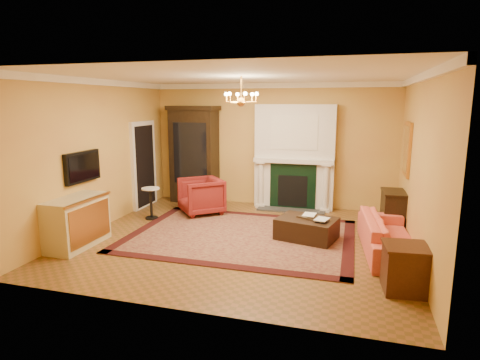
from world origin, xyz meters
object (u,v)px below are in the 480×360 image
at_px(commode, 77,222).
at_px(end_table, 405,270).
at_px(pedestal_table, 151,201).
at_px(china_cabinet, 194,157).
at_px(wingback_armchair, 201,194).
at_px(console_table, 393,212).
at_px(leather_ottoman, 307,228).
at_px(coral_sofa, 389,230).

relative_size(commode, end_table, 1.92).
bearing_deg(pedestal_table, china_cabinet, 79.46).
height_order(china_cabinet, commode, china_cabinet).
height_order(china_cabinet, end_table, china_cabinet).
distance_m(china_cabinet, wingback_armchair, 1.39).
bearing_deg(console_table, commode, -158.95).
relative_size(end_table, leather_ottoman, 0.59).
xyz_separation_m(china_cabinet, leather_ottoman, (3.15, -2.16, -0.96)).
xyz_separation_m(wingback_armchair, console_table, (4.16, -0.12, -0.07)).
height_order(wingback_armchair, leather_ottoman, wingback_armchair).
bearing_deg(wingback_armchair, coral_sofa, 30.25).
height_order(coral_sofa, console_table, coral_sofa).
bearing_deg(leather_ottoman, pedestal_table, -173.00).
distance_m(end_table, leather_ottoman, 2.34).
distance_m(console_table, leather_ottoman, 1.88).
bearing_deg(console_table, leather_ottoman, -151.21).
relative_size(wingback_armchair, end_table, 1.46).
distance_m(china_cabinet, commode, 3.80).
bearing_deg(leather_ottoman, console_table, 45.77).
bearing_deg(end_table, console_table, 88.76).
bearing_deg(wingback_armchair, pedestal_table, -92.41).
xyz_separation_m(pedestal_table, leather_ottoman, (3.47, -0.41, -0.20)).
xyz_separation_m(china_cabinet, end_table, (4.68, -3.93, -0.86)).
xyz_separation_m(commode, coral_sofa, (5.36, 1.19, -0.03)).
bearing_deg(console_table, pedestal_table, -176.68).
relative_size(china_cabinet, end_table, 3.76).
relative_size(console_table, leather_ottoman, 0.75).
xyz_separation_m(china_cabinet, pedestal_table, (-0.32, -1.74, -0.77)).
distance_m(china_cabinet, end_table, 6.17).
relative_size(end_table, console_table, 0.80).
xyz_separation_m(wingback_armchair, leather_ottoman, (2.57, -1.12, -0.25)).
height_order(coral_sofa, leather_ottoman, coral_sofa).
bearing_deg(pedestal_table, commode, -103.29).
height_order(wingback_armchair, end_table, wingback_armchair).
height_order(china_cabinet, leather_ottoman, china_cabinet).
xyz_separation_m(china_cabinet, commode, (-0.77, -3.65, -0.73)).
xyz_separation_m(coral_sofa, end_table, (0.09, -1.47, -0.10)).
distance_m(wingback_armchair, commode, 2.94).
relative_size(commode, leather_ottoman, 1.14).
bearing_deg(coral_sofa, wingback_armchair, 65.04).
bearing_deg(wingback_armchair, console_table, 48.05).
bearing_deg(console_table, end_table, -94.44).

